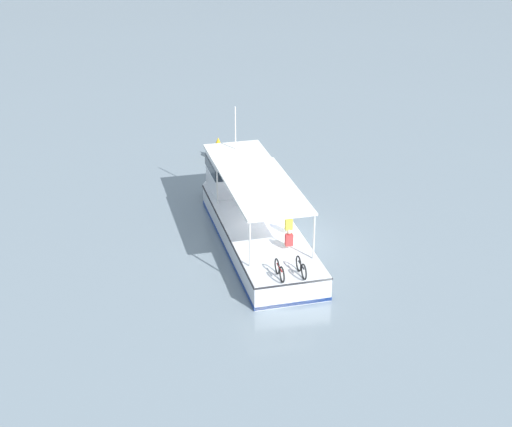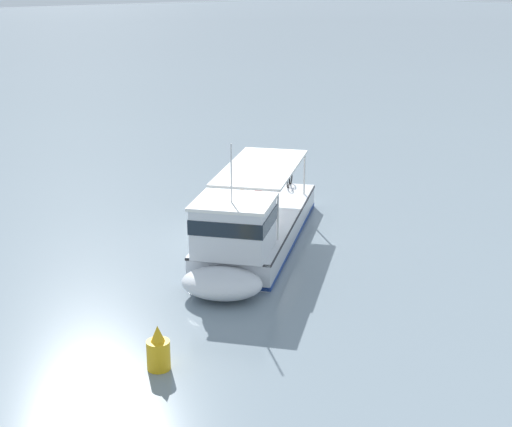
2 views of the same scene
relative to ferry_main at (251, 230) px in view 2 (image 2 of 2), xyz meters
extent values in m
plane|color=gray|center=(-0.40, -1.80, -1.02)|extent=(400.00, 400.00, 0.00)
cube|color=silver|center=(-1.21, -1.07, -0.47)|extent=(10.21, 9.55, 1.10)
ellipsoid|color=silver|center=(3.43, 3.04, -0.47)|extent=(3.60, 3.66, 1.01)
cube|color=navy|center=(-1.21, -1.07, -0.92)|extent=(10.24, 9.58, 0.16)
cube|color=#2D2D33|center=(-1.21, -1.07, 0.00)|extent=(10.25, 9.59, 0.10)
cube|color=silver|center=(2.08, 1.85, 1.03)|extent=(3.75, 3.76, 1.90)
cube|color=#19232D|center=(2.08, 1.85, 1.37)|extent=(3.82, 3.83, 0.56)
cube|color=white|center=(2.08, 1.85, 2.04)|extent=(3.98, 3.99, 0.12)
cube|color=white|center=(-1.55, -1.36, 2.13)|extent=(6.97, 6.64, 0.10)
cylinder|color=silver|center=(-0.02, 1.81, 1.08)|extent=(0.08, 0.08, 2.00)
cylinder|color=silver|center=(1.78, -0.23, 1.08)|extent=(0.08, 0.08, 2.00)
cylinder|color=silver|center=(-4.89, -2.50, 1.08)|extent=(0.08, 0.08, 2.00)
cylinder|color=silver|center=(-3.09, -4.53, 1.08)|extent=(0.08, 0.08, 2.00)
cylinder|color=silver|center=(2.31, 2.05, 3.20)|extent=(0.06, 0.06, 2.20)
sphere|color=white|center=(2.51, -0.15, -0.52)|extent=(0.36, 0.36, 0.36)
sphere|color=white|center=(0.04, -2.33, -0.52)|extent=(0.36, 0.36, 0.36)
sphere|color=white|center=(-2.28, -4.39, -0.52)|extent=(0.36, 0.36, 0.36)
torus|color=black|center=(-4.92, -3.74, 0.41)|extent=(0.53, 0.48, 0.66)
torus|color=black|center=(-5.45, -4.20, 0.41)|extent=(0.53, 0.48, 0.66)
cylinder|color=maroon|center=(-5.18, -3.97, 0.53)|extent=(0.56, 0.51, 0.06)
torus|color=black|center=(-4.33, -4.42, 0.41)|extent=(0.53, 0.48, 0.66)
torus|color=black|center=(-4.85, -4.88, 0.41)|extent=(0.53, 0.48, 0.66)
cylinder|color=#232328|center=(-4.59, -4.65, 0.53)|extent=(0.56, 0.51, 0.06)
cube|color=red|center=(-2.81, -3.28, 0.54)|extent=(0.38, 0.39, 0.52)
sphere|color=beige|center=(-2.81, -3.28, 0.91)|extent=(0.20, 0.20, 0.20)
cube|color=yellow|center=(-1.42, -2.63, 0.54)|extent=(0.38, 0.39, 0.52)
sphere|color=#9E7051|center=(-1.42, -2.63, 0.91)|extent=(0.20, 0.20, 0.20)
cube|color=#2D4CA5|center=(-0.58, -1.35, 0.54)|extent=(0.38, 0.39, 0.52)
sphere|color=beige|center=(-0.58, -1.35, 0.91)|extent=(0.20, 0.20, 0.20)
cube|color=red|center=(0.70, -0.57, 0.54)|extent=(0.38, 0.39, 0.52)
sphere|color=#9E7051|center=(0.70, -0.57, 0.91)|extent=(0.20, 0.20, 0.20)
cylinder|color=gold|center=(7.77, 6.21, -0.57)|extent=(0.70, 0.70, 0.90)
cone|color=gold|center=(7.77, 6.21, 0.13)|extent=(0.42, 0.42, 0.50)
camera|label=1|loc=(-28.91, -15.04, 14.97)|focal=52.97mm
camera|label=2|loc=(17.30, 24.20, 10.33)|focal=53.85mm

